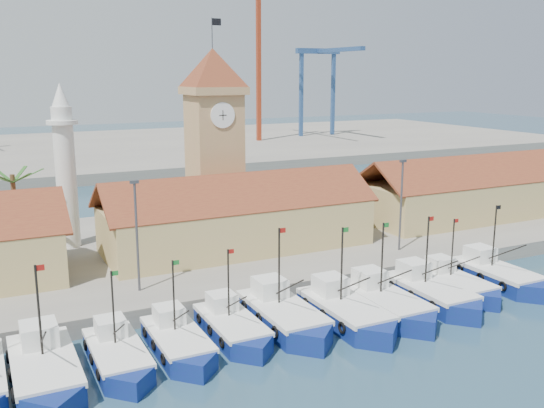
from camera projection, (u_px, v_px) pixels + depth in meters
ground at (346, 336)px, 43.83m from camera, size 400.00×400.00×0.00m
quay at (223, 244)px, 64.71m from camera, size 140.00×32.00×1.50m
terminal at (85, 151)px, 140.05m from camera, size 240.00×80.00×2.00m
boat_1 at (45, 373)px, 36.77m from camera, size 3.79×10.37×7.85m
boat_2 at (119, 358)px, 39.00m from camera, size 3.23×8.85×6.69m
boat_3 at (179, 344)px, 41.00m from camera, size 3.26×8.93×6.76m
boat_4 at (233, 329)px, 43.38m from camera, size 3.29×9.00×6.81m
boat_5 at (285, 318)px, 45.13m from camera, size 3.83×10.48×7.93m
boat_6 at (347, 314)px, 45.83m from camera, size 3.76×10.29×7.79m
boat_7 at (387, 305)px, 47.59m from camera, size 3.71×10.16×7.69m
boat_8 at (432, 295)px, 49.83m from camera, size 3.69×10.10×7.65m
boat_9 at (457, 286)px, 52.20m from camera, size 3.30×9.05×6.84m
boat_10 at (499, 277)px, 54.23m from camera, size 3.67×10.05×7.60m
hall_center at (237, 223)px, 60.52m from camera, size 27.04×10.13×7.61m
hall_right at (477, 195)px, 74.36m from camera, size 31.20×10.13×7.61m
clock_tower at (214, 138)px, 64.10m from camera, size 5.80×5.80×22.70m
minaret at (65, 166)px, 59.84m from camera, size 3.00×3.00×16.30m
palm_tree at (15, 209)px, 56.66m from camera, size 5.60×5.03×8.39m
lamp_posts at (278, 215)px, 53.20m from camera, size 80.70×0.25×9.03m
crane_red_right at (261, 33)px, 146.73m from camera, size 1.00×34.95×46.90m
gantry at (324, 68)px, 159.90m from camera, size 13.00×22.00×23.20m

